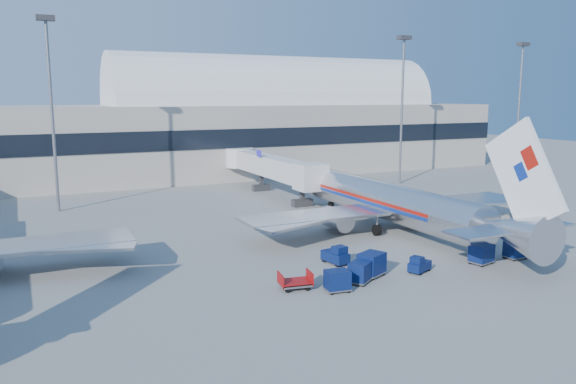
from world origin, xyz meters
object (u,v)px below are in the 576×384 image
mast_east (403,88)px  cart_solo_near (481,254)px  cart_train_c (337,280)px  cart_open_red (296,283)px  tug_left (336,255)px  barrier_near (470,224)px  mast_west (50,85)px  barrier_mid (493,221)px  cart_solo_far (516,249)px  mast_far_east (520,89)px  airliner_main (393,203)px  jetbridge_near (267,166)px  tug_lead (419,265)px  tug_right (482,239)px  barrier_far (516,218)px  cart_train_a (372,264)px  cart_train_b (360,272)px

mast_east → cart_solo_near: 45.38m
cart_train_c → cart_open_red: bearing=151.5°
mast_east → tug_left: bearing=-133.4°
barrier_near → cart_solo_near: cart_solo_near is taller
mast_east → mast_west: bearing=180.0°
barrier_mid → cart_solo_far: (-7.94, -10.22, 0.38)m
mast_far_east → barrier_mid: (-33.70, -28.00, -14.34)m
airliner_main → cart_solo_far: airliner_main is taller
jetbridge_near → tug_lead: jetbridge_near is taller
tug_right → mast_far_east: bearing=46.8°
cart_solo_near → cart_solo_far: size_ratio=1.20×
mast_east → barrier_far: size_ratio=7.53×
mast_far_east → cart_train_a: mast_far_east is taller
tug_right → cart_train_c: bearing=-157.8°
cart_solo_far → mast_east: bearing=65.6°
cart_train_c → cart_open_red: size_ratio=0.75×
airliner_main → mast_west: 41.12m
barrier_near → cart_train_a: size_ratio=1.19×
cart_solo_far → cart_solo_near: bearing=177.3°
barrier_far → cart_solo_near: cart_solo_near is taller
airliner_main → barrier_far: (14.60, -2.51, -2.48)m
tug_left → mast_west: bearing=20.3°
mast_west → cart_train_c: (15.66, -38.64, -13.98)m
barrier_far → cart_train_c: size_ratio=1.60×
tug_lead → cart_open_red: bearing=152.9°
mast_east → barrier_near: 33.67m
barrier_near → tug_lead: (-14.37, -9.65, 0.16)m
jetbridge_near → tug_right: size_ratio=12.70×
mast_west → cart_train_b: 44.15m
barrier_far → tug_left: tug_left is taller
tug_lead → cart_solo_far: (9.73, -0.56, 0.22)m
cart_train_c → mast_west: bearing=119.3°
mast_west → cart_train_c: 43.97m
cart_train_c → cart_solo_far: 17.70m
cart_train_a → tug_left: bearing=77.1°
cart_train_c → cart_solo_near: cart_solo_near is taller
mast_east → cart_train_b: bearing=-130.2°
mast_east → tug_left: size_ratio=8.80×
cart_open_red → jetbridge_near: bearing=78.3°
mast_east → cart_train_a: size_ratio=8.96×
jetbridge_near → cart_solo_far: bearing=-81.6°
mast_far_east → cart_train_c: size_ratio=12.02×
tug_lead → jetbridge_near: bearing=61.1°
barrier_mid → cart_solo_near: bearing=-139.1°
barrier_far → cart_open_red: size_ratio=1.19×
mast_west → cart_solo_near: bearing=-52.1°
barrier_near → tug_left: 19.65m
tug_lead → cart_solo_far: bearing=-26.3°
mast_far_east → tug_lead: 65.25m
barrier_far → cart_train_c: (-28.94, -10.64, 0.36)m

